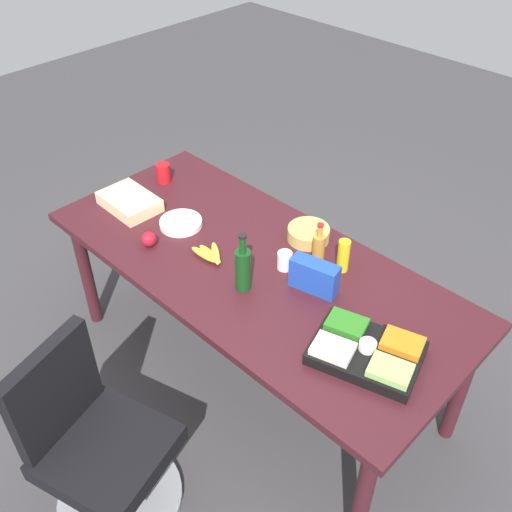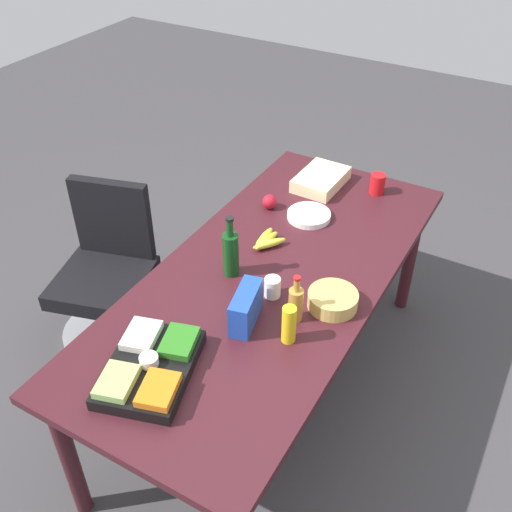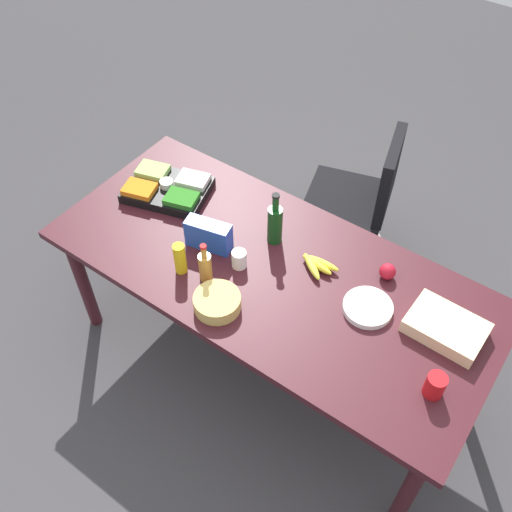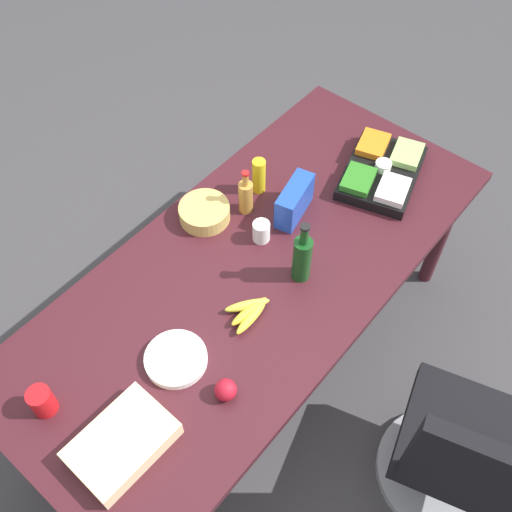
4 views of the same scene
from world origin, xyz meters
The scene contains 15 objects.
ground_plane centered at (0.00, 0.00, 0.00)m, with size 10.00×10.00×0.00m, color #3D3B3D.
conference_table centered at (0.00, 0.00, 0.71)m, with size 2.14×0.95×0.78m.
office_chair centered at (-0.05, 0.99, 0.34)m, with size 0.60×0.60×0.90m.
apple_red centered at (0.46, 0.27, 0.82)m, with size 0.08×0.08×0.08m, color #AB1424.
dressing_bottle centered at (-0.21, -0.22, 0.87)m, with size 0.07×0.07×0.22m.
mustard_bottle centered at (-0.33, -0.25, 0.87)m, with size 0.06×0.06×0.17m, color yellow.
paper_cup centered at (-0.13, -0.07, 0.83)m, with size 0.07×0.07×0.09m, color white.
chip_bag_blue centered at (-0.32, -0.06, 0.86)m, with size 0.22×0.08×0.15m, color #1E45B3.
wine_bottle centered at (-0.09, 0.16, 0.90)m, with size 0.09×0.09×0.30m.
banana_bunch centered at (0.18, 0.12, 0.81)m, with size 0.20×0.13×0.04m.
chip_bowl centered at (-0.06, -0.32, 0.82)m, with size 0.21×0.21×0.07m, color tan.
red_solo_cup centered at (0.88, -0.16, 0.84)m, with size 0.08×0.08×0.11m, color red.
paper_plate_stack centered at (0.48, 0.05, 0.80)m, with size 0.22×0.22×0.03m, color white.
veggie_tray centered at (-0.73, 0.11, 0.82)m, with size 0.49×0.41×0.09m.
sheet_cake centered at (0.81, 0.13, 0.82)m, with size 0.32×0.22×0.07m, color beige.
Camera 3 is at (0.96, -1.47, 2.86)m, focal length 40.85 mm.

